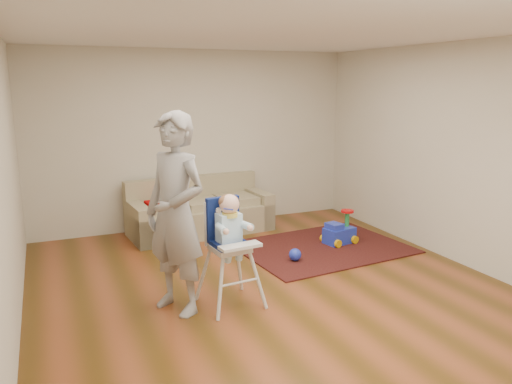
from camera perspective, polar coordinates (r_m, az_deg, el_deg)
name	(u,v)px	position (r m, az deg, el deg)	size (l,w,h in m)	color
ground	(270,288)	(5.59, 1.65, -10.88)	(5.50, 5.50, 0.00)	#492F0D
room_envelope	(252,113)	(5.63, -0.51, 8.99)	(5.04, 5.52, 2.72)	beige
sofa	(200,206)	(7.48, -6.37, -1.64)	(2.16, 1.04, 0.81)	tan
side_table	(157,225)	(7.28, -11.24, -3.70)	(0.44, 0.44, 0.44)	black
area_rug	(322,247)	(6.91, 7.60, -6.28)	(2.18, 1.63, 0.02)	black
ride_on_toy	(340,227)	(7.04, 9.53, -3.97)	(0.42, 0.30, 0.46)	#2136C6
toy_ball	(295,255)	(6.33, 4.49, -7.15)	(0.16, 0.16, 0.16)	#2136C6
high_chair	(230,252)	(5.01, -3.00, -6.87)	(0.59, 0.59, 1.16)	silver
adult	(176,214)	(4.83, -9.17, -2.53)	(0.71, 0.47, 1.96)	gray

